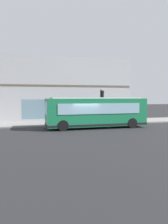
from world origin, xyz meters
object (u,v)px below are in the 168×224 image
object	(u,v)px
pedestrian_by_light_pole	(134,114)
newspaper_vending_box	(85,119)
fire_hydrant	(133,118)
pedestrian_walking_along_curb	(78,113)
city_bus_nearside	(96,112)
traffic_light_near_corner	(102,100)

from	to	relation	value
pedestrian_by_light_pole	newspaper_vending_box	distance (m)	6.00
fire_hydrant	pedestrian_walking_along_curb	world-z (taller)	pedestrian_walking_along_curb
city_bus_nearside	pedestrian_by_light_pole	size ratio (longest dim) A/B	6.11
fire_hydrant	newspaper_vending_box	bearing A→B (deg)	95.44
traffic_light_near_corner	newspaper_vending_box	xyz separation A→B (m)	(0.71, 1.84, -2.18)
pedestrian_walking_along_curb	newspaper_vending_box	bearing A→B (deg)	-146.36
traffic_light_near_corner	pedestrian_by_light_pole	xyz separation A→B (m)	(0.04, -4.10, -1.69)
pedestrian_by_light_pole	pedestrian_walking_along_curb	xyz separation A→B (m)	(1.47, 6.48, 0.08)
fire_hydrant	pedestrian_by_light_pole	world-z (taller)	pedestrian_by_light_pole
city_bus_nearside	traffic_light_near_corner	xyz separation A→B (m)	(2.77, -1.60, 1.23)
traffic_light_near_corner	fire_hydrant	size ratio (longest dim) A/B	5.11
city_bus_nearside	fire_hydrant	bearing A→B (deg)	-56.75
pedestrian_by_light_pole	traffic_light_near_corner	bearing A→B (deg)	90.57
traffic_light_near_corner	fire_hydrant	bearing A→B (deg)	-74.09
traffic_light_near_corner	pedestrian_walking_along_curb	distance (m)	3.25
pedestrian_by_light_pole	pedestrian_walking_along_curb	world-z (taller)	pedestrian_walking_along_curb
traffic_light_near_corner	newspaper_vending_box	bearing A→B (deg)	69.06
fire_hydrant	newspaper_vending_box	world-z (taller)	newspaper_vending_box
traffic_light_near_corner	newspaper_vending_box	world-z (taller)	traffic_light_near_corner
city_bus_nearside	traffic_light_near_corner	world-z (taller)	traffic_light_near_corner
city_bus_nearside	newspaper_vending_box	size ratio (longest dim) A/B	11.19
pedestrian_walking_along_curb	traffic_light_near_corner	bearing A→B (deg)	-122.44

